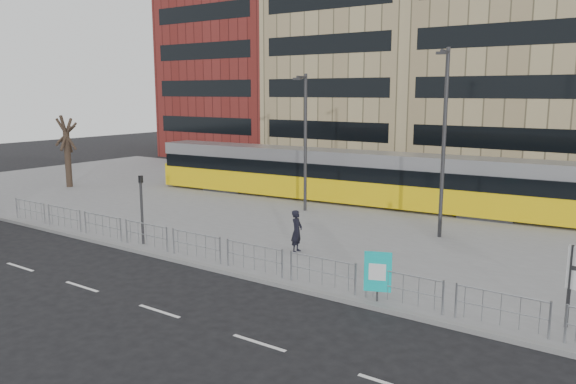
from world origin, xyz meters
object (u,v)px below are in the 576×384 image
Objects in this scene: lamp_post_east at (444,137)px; bare_tree at (65,114)px; lamp_post_west at (305,137)px; pedestrian at (297,231)px; ad_panel at (378,272)px; traffic_light_west at (141,201)px; tram at (344,176)px.

lamp_post_east is 26.86m from bare_tree.
lamp_post_west reaches higher than bare_tree.
bare_tree is (-22.72, 4.53, 4.31)m from pedestrian.
bare_tree is (-18.37, -2.73, 0.99)m from lamp_post_west.
ad_panel is 0.23× the size of bare_tree.
bare_tree is at bearing -171.54° from lamp_post_west.
ad_panel is 0.53× the size of traffic_light_west.
lamp_post_east reaches higher than pedestrian.
pedestrian is 0.25× the size of bare_tree.
bare_tree is at bearing 142.96° from ad_panel.
lamp_post_east is at bearing -45.59° from pedestrian.
pedestrian is (3.82, -10.92, -0.68)m from tram.
bare_tree is at bearing -177.14° from lamp_post_east.
pedestrian is 0.21× the size of lamp_post_east.
traffic_light_west is 10.56m from lamp_post_west.
lamp_post_west is at bearing 74.78° from traffic_light_west.
pedestrian reaches higher than ad_panel.
tram is at bearing 18.70° from bare_tree.
lamp_post_west is (-4.34, 7.26, 3.32)m from pedestrian.
lamp_post_east is (-1.23, 9.11, 3.74)m from ad_panel.
tram reaches higher than pedestrian.
tram is at bearing 81.87° from lamp_post_west.
traffic_light_west is at bearing 156.57° from ad_panel.
lamp_post_west is 8.57m from lamp_post_east.
ad_panel is 0.92× the size of pedestrian.
tram is at bearing 8.64° from pedestrian.
traffic_light_west is 18.22m from bare_tree.
lamp_post_east is (7.92, -5.06, 3.13)m from tram.
pedestrian is at bearing -59.13° from lamp_post_west.
tram is 16.26× the size of ad_panel.
lamp_post_west reaches higher than traffic_light_west.
bare_tree is at bearing 151.82° from traffic_light_west.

